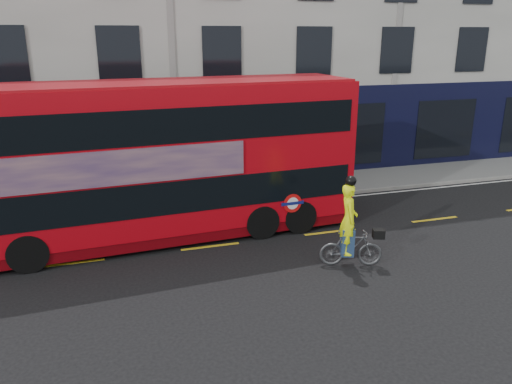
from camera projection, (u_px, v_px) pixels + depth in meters
name	position (u px, v px, depth m)	size (l,w,h in m)	color
ground	(221.00, 267.00, 13.84)	(120.00, 120.00, 0.00)	black
pavement	(184.00, 196.00, 19.75)	(60.00, 3.00, 0.12)	slate
kerb	(191.00, 208.00, 18.38)	(60.00, 0.12, 0.13)	gray
building_terrace	(155.00, 5.00, 23.38)	(50.00, 10.07, 15.00)	beige
road_edge_line	(192.00, 212.00, 18.12)	(58.00, 0.10, 0.01)	silver
lane_dashes	(210.00, 246.00, 15.20)	(58.00, 0.12, 0.01)	yellow
bus	(163.00, 160.00, 15.28)	(12.21, 3.47, 4.87)	#B00710
cyclist	(350.00, 235.00, 13.69)	(1.80, 1.00, 2.61)	#484B4E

